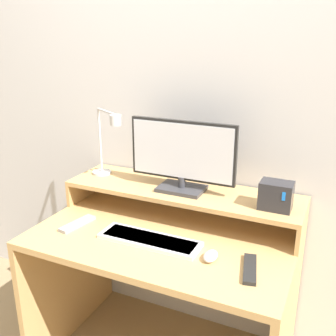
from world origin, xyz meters
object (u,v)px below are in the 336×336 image
mouse (211,256)px  desk_lamp (107,142)px  remote_control (77,224)px  monitor (182,156)px  remote_secondary (250,269)px  keyboard (150,240)px  router_dock (276,196)px

mouse → desk_lamp: bearing=155.1°
desk_lamp → remote_control: 0.44m
monitor → remote_secondary: size_ratio=2.57×
remote_control → remote_secondary: same height
monitor → remote_secondary: bearing=-37.7°
monitor → remote_control: (-0.41, -0.29, -0.31)m
mouse → remote_control: 0.67m
mouse → remote_secondary: 0.16m
monitor → mouse: bearing=-50.4°
keyboard → desk_lamp: bearing=143.3°
router_dock → remote_secondary: router_dock is taller
router_dock → mouse: 0.39m
monitor → mouse: size_ratio=5.88×
desk_lamp → remote_secondary: 0.95m
keyboard → remote_control: bearing=-179.5°
monitor → router_dock: size_ratio=3.79×
desk_lamp → remote_control: desk_lamp is taller
desk_lamp → mouse: size_ratio=4.03×
remote_secondary → remote_control: bearing=177.8°
monitor → keyboard: (-0.03, -0.29, -0.30)m
router_dock → remote_secondary: (-0.03, -0.30, -0.19)m
keyboard → mouse: size_ratio=5.08×
keyboard → remote_control: (-0.38, -0.00, -0.00)m
mouse → router_dock: bearing=56.7°
monitor → mouse: monitor is taller
desk_lamp → remote_secondary: size_ratio=1.76×
router_dock → mouse: router_dock is taller
keyboard → router_dock: bearing=28.9°
desk_lamp → keyboard: bearing=-36.7°
router_dock → keyboard: (-0.47, -0.26, -0.19)m
monitor → remote_control: bearing=-144.3°
keyboard → mouse: bearing=-4.9°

